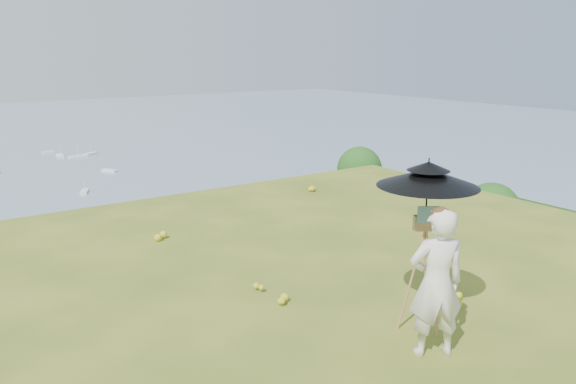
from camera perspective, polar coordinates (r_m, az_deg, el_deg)
ground at (r=7.63m, az=5.57°, el=-11.75°), size 14.00×14.00×0.00m
slope_trees at (r=44.43m, az=-25.89°, el=-11.74°), size 110.00×50.00×6.00m
wildflowers at (r=7.77m, az=4.39°, el=-10.71°), size 10.00×10.50×0.12m
painter at (r=6.41m, az=14.82°, el=-8.96°), size 0.74×0.64×1.71m
field_easel at (r=6.99m, az=13.59°, el=-7.52°), size 0.82×0.82×1.58m
sun_umbrella at (r=6.74m, az=13.94°, el=-0.09°), size 1.58×1.58×0.83m
painter_cap at (r=6.15m, az=15.29°, el=-2.01°), size 0.31×0.33×0.10m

